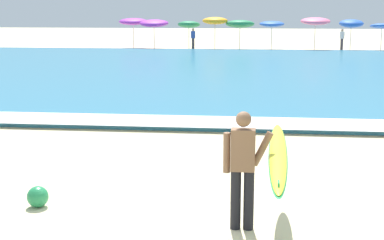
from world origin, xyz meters
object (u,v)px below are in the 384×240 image
(beach_umbrella_0, at_px, (133,22))
(beach_umbrella_2, at_px, (189,24))
(beach_umbrella_1, at_px, (154,23))
(beach_umbrella_3, at_px, (215,21))
(beachgoer_near_row_left, at_px, (193,38))
(beach_umbrella_6, at_px, (315,21))
(beach_umbrella_8, at_px, (382,26))
(beach_umbrella_5, at_px, (272,24))
(beach_umbrella_4, at_px, (240,24))
(surfer_with_board, at_px, (260,161))
(beach_umbrella_7, at_px, (351,24))
(beachgoer_near_row_mid, at_px, (342,39))
(beach_ball, at_px, (38,197))

(beach_umbrella_0, distance_m, beach_umbrella_2, 4.49)
(beach_umbrella_1, bearing_deg, beach_umbrella_3, 1.83)
(beach_umbrella_0, bearing_deg, beachgoer_near_row_left, -13.69)
(beach_umbrella_6, bearing_deg, beach_umbrella_8, -0.60)
(beach_umbrella_3, xyz_separation_m, beach_umbrella_8, (12.19, -0.43, -0.34))
(beach_umbrella_5, xyz_separation_m, beach_umbrella_8, (7.93, -0.41, -0.11))
(beach_umbrella_4, xyz_separation_m, beach_umbrella_5, (2.38, -0.27, 0.01))
(surfer_with_board, height_order, beach_umbrella_0, beach_umbrella_0)
(beach_umbrella_1, relative_size, beach_umbrella_8, 1.11)
(beach_umbrella_7, bearing_deg, beachgoer_near_row_mid, 142.13)
(beach_umbrella_1, xyz_separation_m, beachgoer_near_row_mid, (14.15, 0.50, -1.11))
(beach_umbrella_0, bearing_deg, beach_umbrella_3, -9.82)
(beach_umbrella_0, relative_size, beach_umbrella_8, 1.14)
(beach_umbrella_4, relative_size, beach_umbrella_5, 1.05)
(beachgoer_near_row_left, relative_size, beach_ball, 4.58)
(beach_umbrella_2, distance_m, beach_umbrella_8, 14.31)
(beachgoer_near_row_left, bearing_deg, surfer_with_board, -82.36)
(beach_umbrella_7, bearing_deg, beach_umbrella_0, 175.83)
(beach_umbrella_1, relative_size, beach_ball, 6.72)
(beach_umbrella_1, xyz_separation_m, beach_umbrella_5, (8.91, 0.13, -0.03))
(beach_umbrella_1, bearing_deg, beachgoer_near_row_mid, 2.04)
(surfer_with_board, relative_size, beach_umbrella_4, 1.30)
(surfer_with_board, xyz_separation_m, beach_umbrella_1, (-7.82, 35.95, 0.93))
(surfer_with_board, distance_m, beach_umbrella_3, 36.25)
(surfer_with_board, xyz_separation_m, beachgoer_near_row_mid, (6.33, 36.45, -0.19))
(beach_umbrella_5, height_order, beach_ball, beach_umbrella_5)
(beach_umbrella_6, xyz_separation_m, beach_umbrella_7, (2.64, 0.30, -0.17))
(beachgoer_near_row_mid, bearing_deg, beach_umbrella_1, -177.96)
(beach_umbrella_2, bearing_deg, beach_umbrella_0, 174.51)
(surfer_with_board, relative_size, beach_umbrella_5, 1.36)
(beach_umbrella_2, bearing_deg, beachgoer_near_row_mid, -1.72)
(beach_umbrella_2, xyz_separation_m, beach_umbrella_3, (2.07, -0.70, 0.31))
(beach_umbrella_5, distance_m, beachgoer_near_row_left, 6.02)
(beach_umbrella_4, distance_m, beach_umbrella_8, 10.34)
(surfer_with_board, bearing_deg, beach_umbrella_7, 79.18)
(beach_umbrella_7, height_order, beachgoer_near_row_mid, beach_umbrella_7)
(beach_umbrella_3, xyz_separation_m, beach_umbrella_4, (1.88, 0.25, -0.24))
(surfer_with_board, distance_m, beach_umbrella_1, 36.80)
(beach_umbrella_6, xyz_separation_m, beach_umbrella_8, (4.77, -0.05, -0.33))
(beach_umbrella_0, xyz_separation_m, beach_umbrella_8, (18.73, -1.56, -0.23))
(beach_umbrella_0, xyz_separation_m, beachgoer_near_row_left, (4.87, -1.19, -1.21))
(beach_umbrella_0, relative_size, beach_umbrella_4, 1.03)
(beach_umbrella_8, height_order, beachgoer_near_row_mid, beach_umbrella_8)
(beach_umbrella_2, xyz_separation_m, beachgoer_near_row_mid, (11.57, -0.35, -1.00))
(beach_umbrella_2, relative_size, beach_ball, 6.34)
(beach_umbrella_3, height_order, beach_umbrella_6, beach_umbrella_6)
(beach_umbrella_0, relative_size, beach_umbrella_5, 1.08)
(beach_umbrella_3, bearing_deg, surfer_with_board, -84.97)
(beach_umbrella_1, xyz_separation_m, beach_ball, (4.31, -35.37, -1.78))
(beach_umbrella_0, bearing_deg, beach_ball, -80.41)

